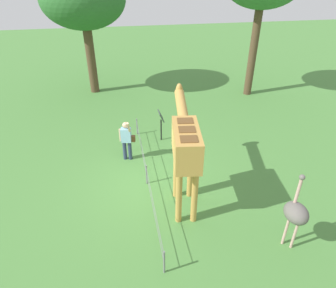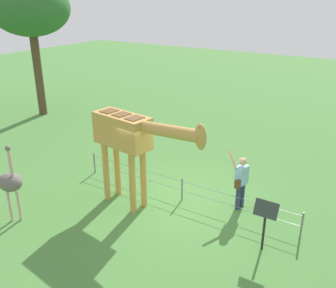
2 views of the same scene
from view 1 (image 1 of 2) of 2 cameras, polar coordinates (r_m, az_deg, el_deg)
The scene contains 6 objects.
ground_plane at distance 10.36m, azimuth -2.67°, elevation -7.36°, with size 60.00×60.00×0.00m, color #4C843D.
giraffe at distance 8.38m, azimuth 3.31°, elevation 0.18°, with size 3.69×0.98×3.07m.
visitor at distance 11.13m, azimuth -7.93°, elevation 1.02°, with size 0.61×0.59×1.77m.
ostrich at distance 8.21m, azimuth 23.33°, elevation -12.05°, with size 0.70×0.56×2.25m.
info_sign at distance 12.29m, azimuth -1.35°, elevation 4.67°, with size 0.56×0.21×1.32m.
wire_fence at distance 10.09m, azimuth -4.13°, elevation -5.72°, with size 7.05×0.05×0.75m.
Camera 1 is at (-8.02, 0.99, 6.48)m, focal length 31.79 mm.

